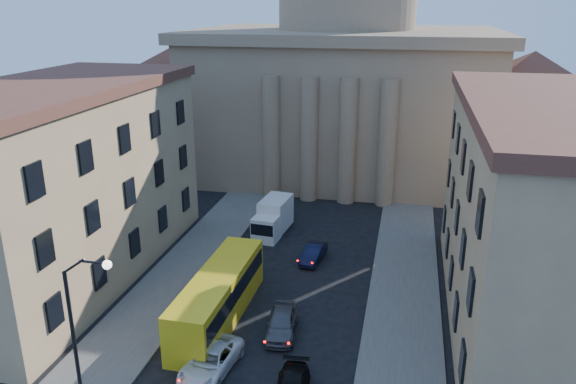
# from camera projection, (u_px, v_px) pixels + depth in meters

# --- Properties ---
(sidewalk_left) EXTENTS (5.00, 60.00, 0.15)m
(sidewalk_left) POSITION_uv_depth(u_px,v_px,m) (151.00, 309.00, 38.56)
(sidewalk_left) COLOR #52504B
(sidewalk_left) RESTS_ON ground
(sidewalk_right) EXTENTS (5.00, 60.00, 0.15)m
(sidewalk_right) POSITION_uv_depth(u_px,v_px,m) (402.00, 339.00, 35.13)
(sidewalk_right) COLOR #52504B
(sidewalk_right) RESTS_ON ground
(church) EXTENTS (68.02, 28.76, 36.60)m
(church) POSITION_uv_depth(u_px,v_px,m) (345.00, 73.00, 67.68)
(church) COLOR #866B52
(church) RESTS_ON ground
(building_left) EXTENTS (11.60, 26.60, 14.70)m
(building_left) POSITION_uv_depth(u_px,v_px,m) (60.00, 182.00, 41.60)
(building_left) COLOR tan
(building_left) RESTS_ON ground
(building_right) EXTENTS (11.60, 26.60, 14.70)m
(building_right) POSITION_uv_depth(u_px,v_px,m) (551.00, 218.00, 34.74)
(building_right) COLOR tan
(building_right) RESTS_ON ground
(street_lamp) EXTENTS (2.62, 0.44, 8.83)m
(street_lamp) POSITION_uv_depth(u_px,v_px,m) (81.00, 323.00, 27.32)
(street_lamp) COLOR black
(street_lamp) RESTS_ON ground
(car_left_mid) EXTENTS (2.91, 5.30, 1.40)m
(car_left_mid) POSITION_uv_depth(u_px,v_px,m) (211.00, 361.00, 31.95)
(car_left_mid) COLOR white
(car_left_mid) RESTS_ON ground
(car_right_far) EXTENTS (2.33, 4.72, 1.55)m
(car_right_far) POSITION_uv_depth(u_px,v_px,m) (282.00, 322.00, 35.65)
(car_right_far) COLOR #4F4E53
(car_right_far) RESTS_ON ground
(car_right_distant) EXTENTS (1.85, 4.09, 1.30)m
(car_right_distant) POSITION_uv_depth(u_px,v_px,m) (313.00, 253.00, 45.72)
(car_right_distant) COLOR black
(car_right_distant) RESTS_ON ground
(city_bus) EXTENTS (2.96, 11.91, 3.34)m
(city_bus) POSITION_uv_depth(u_px,v_px,m) (219.00, 295.00, 36.96)
(city_bus) COLOR yellow
(city_bus) RESTS_ON ground
(box_truck) EXTENTS (2.75, 5.80, 3.08)m
(box_truck) POSITION_uv_depth(u_px,v_px,m) (273.00, 218.00, 50.92)
(box_truck) COLOR silver
(box_truck) RESTS_ON ground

